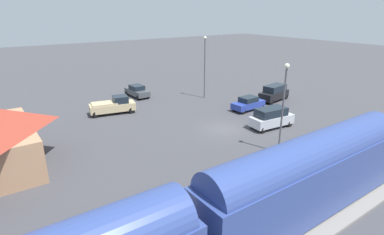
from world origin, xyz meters
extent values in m
plane|color=#424247|center=(0.00, 0.00, 0.00)|extent=(200.00, 200.00, 0.00)
cube|color=gray|center=(-14.00, 0.00, 0.09)|extent=(4.80, 70.00, 0.18)
cube|color=#59544C|center=(-14.72, 0.00, 0.24)|extent=(0.10, 70.00, 0.12)
cube|color=#59544C|center=(-13.28, 0.00, 0.24)|extent=(0.10, 70.00, 0.12)
cube|color=#B7B2A8|center=(-10.00, 0.00, 0.15)|extent=(3.20, 46.00, 0.30)
cube|color=#33478C|center=(-14.00, 5.41, 2.15)|extent=(2.90, 16.16, 3.70)
cube|color=red|center=(-12.54, 5.41, 1.85)|extent=(0.04, 14.87, 0.36)
cylinder|color=#33478C|center=(-14.00, 5.41, 3.90)|extent=(2.75, 15.52, 2.76)
cube|color=#4C3323|center=(4.00, 17.74, 1.05)|extent=(1.10, 0.08, 2.10)
cylinder|color=#333338|center=(-10.51, -3.13, 0.72)|extent=(0.22, 0.22, 0.85)
cylinder|color=#2D72B7|center=(-10.51, -3.13, 1.46)|extent=(0.36, 0.36, 0.62)
sphere|color=tan|center=(-10.51, -3.13, 1.89)|extent=(0.24, 0.24, 0.24)
cube|color=black|center=(4.35, -12.92, 0.84)|extent=(2.75, 5.16, 1.00)
cube|color=#19232D|center=(4.37, -13.07, 1.78)|extent=(2.27, 3.67, 0.88)
cylinder|color=black|center=(3.18, -11.19, 0.34)|extent=(0.22, 0.68, 0.68)
cylinder|color=black|center=(4.88, -10.91, 0.34)|extent=(0.22, 0.68, 0.68)
cylinder|color=black|center=(3.81, -14.94, 0.34)|extent=(0.22, 0.68, 0.68)
cylinder|color=black|center=(5.51, -14.65, 0.34)|extent=(0.22, 0.68, 0.68)
cube|color=#283D9E|center=(3.32, -6.92, 0.72)|extent=(2.05, 4.58, 0.76)
cube|color=#19232D|center=(3.32, -6.92, 1.42)|extent=(1.72, 2.24, 0.64)
cylinder|color=black|center=(4.20, -8.58, 0.34)|extent=(0.22, 0.68, 0.68)
cylinder|color=black|center=(2.60, -8.65, 0.34)|extent=(0.22, 0.68, 0.68)
cylinder|color=black|center=(4.04, -5.18, 0.34)|extent=(0.22, 0.68, 0.68)
cylinder|color=black|center=(2.44, -5.26, 0.34)|extent=(0.22, 0.68, 0.68)
cube|color=silver|center=(-2.57, -4.56, 0.84)|extent=(2.41, 5.06, 1.00)
cube|color=#19232D|center=(-2.56, -4.41, 1.78)|extent=(2.04, 3.58, 0.88)
cylinder|color=black|center=(-1.89, -6.53, 0.34)|extent=(0.22, 0.68, 0.68)
cylinder|color=black|center=(-3.61, -6.37, 0.34)|extent=(0.22, 0.68, 0.68)
cylinder|color=black|center=(-1.54, -2.75, 0.34)|extent=(0.22, 0.68, 0.68)
cylinder|color=black|center=(-3.25, -2.59, 0.34)|extent=(0.22, 0.68, 0.68)
cube|color=#47494F|center=(17.26, 1.88, 0.72)|extent=(4.59, 2.07, 0.76)
cube|color=#19232D|center=(17.26, 1.88, 1.42)|extent=(2.24, 1.73, 0.64)
cylinder|color=black|center=(15.60, 1.00, 0.34)|extent=(0.22, 0.68, 0.68)
cylinder|color=black|center=(15.52, 2.59, 0.34)|extent=(0.22, 0.68, 0.68)
cylinder|color=black|center=(19.00, 1.17, 0.34)|extent=(0.22, 0.68, 0.68)
cylinder|color=black|center=(18.91, 2.77, 0.34)|extent=(0.22, 0.68, 0.68)
cube|color=#C6B284|center=(11.88, 7.76, 0.84)|extent=(3.04, 5.69, 0.92)
cube|color=#19232D|center=(11.67, 6.76, 1.72)|extent=(2.05, 2.05, 0.84)
cylinder|color=black|center=(12.27, 5.48, 0.38)|extent=(0.22, 0.76, 0.76)
cylinder|color=black|center=(10.59, 5.84, 0.38)|extent=(0.22, 0.76, 0.76)
cylinder|color=black|center=(13.17, 9.68, 0.38)|extent=(0.22, 0.76, 0.76)
cylinder|color=black|center=(11.49, 10.04, 0.38)|extent=(0.22, 0.76, 0.76)
cube|color=#C6B284|center=(12.08, 8.69, 1.40)|extent=(2.44, 3.29, 0.20)
cylinder|color=#515156|center=(-7.20, -0.30, 3.81)|extent=(0.16, 0.16, 7.61)
sphere|color=#EAE5C6|center=(-7.20, -0.30, 7.79)|extent=(0.44, 0.44, 0.44)
cylinder|color=#515156|center=(11.17, -5.88, 4.16)|extent=(0.16, 0.16, 8.32)
sphere|color=#EAE5C6|center=(11.17, -5.88, 8.50)|extent=(0.44, 0.44, 0.44)
camera|label=1|loc=(-23.49, 20.70, 12.19)|focal=29.04mm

